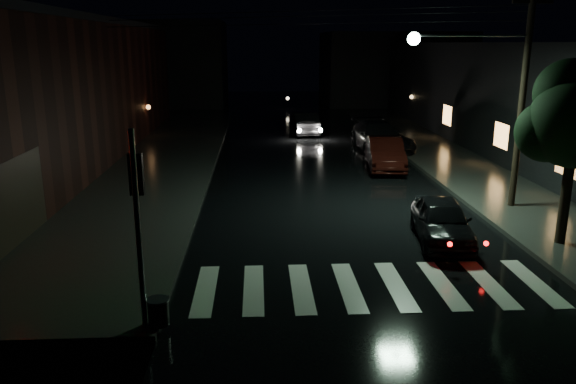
{
  "coord_description": "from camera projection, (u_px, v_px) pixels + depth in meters",
  "views": [
    {
      "loc": [
        0.15,
        -12.46,
        5.95
      ],
      "look_at": [
        1.05,
        3.89,
        1.6
      ],
      "focal_mm": 35.0,
      "sensor_mm": 36.0,
      "label": 1
    }
  ],
  "objects": [
    {
      "name": "building_far_left",
      "position": [
        154.0,
        64.0,
        55.41
      ],
      "size": [
        14.0,
        10.0,
        8.0
      ],
      "primitive_type": "cube",
      "color": "black",
      "rests_on": "ground"
    },
    {
      "name": "crosswalk",
      "position": [
        372.0,
        286.0,
        14.18
      ],
      "size": [
        9.0,
        3.0,
        0.01
      ],
      "primitive_type": "cube",
      "color": "beige",
      "rests_on": "ground"
    },
    {
      "name": "parked_car_b",
      "position": [
        385.0,
        154.0,
        27.23
      ],
      "size": [
        2.14,
        4.77,
        1.52
      ],
      "primitive_type": "imported",
      "rotation": [
        0.0,
        0.0,
        -0.12
      ],
      "color": "black",
      "rests_on": "ground"
    },
    {
      "name": "oncoming_car",
      "position": [
        304.0,
        123.0,
        37.71
      ],
      "size": [
        1.84,
        4.59,
        1.49
      ],
      "primitive_type": "imported",
      "rotation": [
        0.0,
        0.0,
        3.2
      ],
      "color": "black",
      "rests_on": "ground"
    },
    {
      "name": "parked_car_a",
      "position": [
        442.0,
        220.0,
        17.3
      ],
      "size": [
        2.06,
        4.07,
        1.33
      ],
      "primitive_type": "imported",
      "rotation": [
        0.0,
        0.0,
        -0.13
      ],
      "color": "black",
      "rests_on": "ground"
    },
    {
      "name": "signal_pole_corner",
      "position": [
        149.0,
        263.0,
        11.63
      ],
      "size": [
        0.68,
        0.61,
        4.2
      ],
      "color": "slate",
      "rests_on": "ground"
    },
    {
      "name": "parked_car_c",
      "position": [
        378.0,
        136.0,
        31.95
      ],
      "size": [
        2.53,
        5.74,
        1.64
      ],
      "primitive_type": "imported",
      "rotation": [
        0.0,
        0.0,
        0.04
      ],
      "color": "black",
      "rests_on": "ground"
    },
    {
      "name": "sidewalk_left",
      "position": [
        150.0,
        170.0,
        26.77
      ],
      "size": [
        6.0,
        44.0,
        0.15
      ],
      "primitive_type": "cube",
      "color": "#282826",
      "rests_on": "ground"
    },
    {
      "name": "building_right",
      "position": [
        561.0,
        98.0,
        31.04
      ],
      "size": [
        10.0,
        40.0,
        6.0
      ],
      "primitive_type": "cube",
      "color": "black",
      "rests_on": "ground"
    },
    {
      "name": "building_left",
      "position": [
        9.0,
        95.0,
        27.45
      ],
      "size": [
        10.0,
        36.0,
        7.0
      ],
      "primitive_type": "cube",
      "color": "black",
      "rests_on": "ground"
    },
    {
      "name": "building_far_right",
      "position": [
        393.0,
        68.0,
        56.81
      ],
      "size": [
        14.0,
        10.0,
        7.0
      ],
      "primitive_type": "cube",
      "color": "black",
      "rests_on": "ground"
    },
    {
      "name": "sidewalk_right",
      "position": [
        458.0,
        167.0,
        27.56
      ],
      "size": [
        4.0,
        44.0,
        0.15
      ],
      "primitive_type": "cube",
      "color": "#282826",
      "rests_on": "ground"
    },
    {
      "name": "utility_pole",
      "position": [
        505.0,
        83.0,
        19.59
      ],
      "size": [
        4.92,
        0.44,
        8.0
      ],
      "color": "black",
      "rests_on": "ground"
    },
    {
      "name": "parked_car_d",
      "position": [
        385.0,
        139.0,
        31.72
      ],
      "size": [
        2.87,
        5.24,
        1.39
      ],
      "primitive_type": "imported",
      "rotation": [
        0.0,
        0.0,
        0.11
      ],
      "color": "black",
      "rests_on": "ground"
    },
    {
      "name": "street_tree",
      "position": [
        574.0,
        123.0,
        16.1
      ],
      "size": [
        3.1,
        2.9,
        5.4
      ],
      "color": "black",
      "rests_on": "ground"
    },
    {
      "name": "ground",
      "position": [
        254.0,
        298.0,
        13.55
      ],
      "size": [
        120.0,
        120.0,
        0.0
      ],
      "primitive_type": "plane",
      "color": "black",
      "rests_on": "ground"
    }
  ]
}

